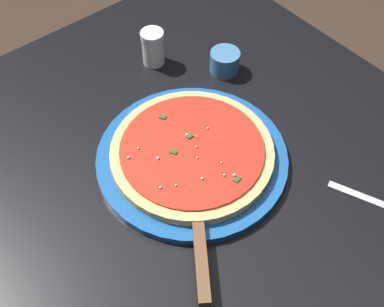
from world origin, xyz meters
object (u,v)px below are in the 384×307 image
pizza_server (199,237)px  cup_small_sauce (225,62)px  serving_plate (192,158)px  pizza (192,152)px  parmesan_shaker (153,47)px

pizza_server → cup_small_sauce: (0.27, -0.29, 0.00)m
serving_plate → pizza_server: pizza_server is taller
pizza → pizza_server: (-0.13, 0.09, -0.00)m
pizza → parmesan_shaker: size_ratio=3.75×
parmesan_shaker → pizza: bearing=157.4°
serving_plate → pizza_server: 0.16m
pizza → pizza_server: size_ratio=1.36×
cup_small_sauce → parmesan_shaker: size_ratio=0.79×
serving_plate → pizza: 0.02m
serving_plate → pizza_server: size_ratio=1.60×
pizza_server → pizza: bearing=-35.7°
pizza_server → cup_small_sauce: bearing=-47.4°
serving_plate → cup_small_sauce: (0.14, -0.20, 0.01)m
cup_small_sauce → parmesan_shaker: bearing=40.6°
pizza → serving_plate: bearing=-74.4°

